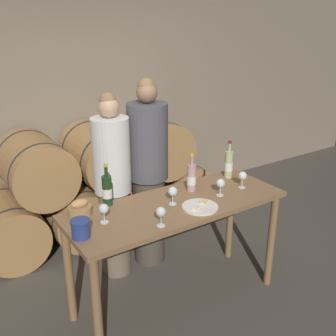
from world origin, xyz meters
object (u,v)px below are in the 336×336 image
(wine_glass_left, at_px, (161,213))
(wine_glass_far_right, at_px, (243,176))
(blue_crock, at_px, (81,228))
(cheese_plate, at_px, (200,207))
(wine_glass_center, at_px, (173,192))
(tasting_table, at_px, (177,218))
(wine_bottle_white, at_px, (229,164))
(person_left, at_px, (113,187))
(bread_basket, at_px, (80,209))
(wine_glass_far_left, at_px, (104,209))
(wine_glass_right, at_px, (221,184))
(wine_bottle_red, at_px, (107,190))
(person_right, at_px, (148,175))
(wine_bottle_rose, at_px, (192,178))

(wine_glass_left, bearing_deg, wine_glass_far_right, 11.09)
(blue_crock, distance_m, cheese_plate, 0.92)
(wine_glass_far_right, bearing_deg, wine_glass_center, 174.92)
(blue_crock, relative_size, cheese_plate, 0.47)
(tasting_table, bearing_deg, blue_crock, -174.74)
(wine_bottle_white, distance_m, cheese_plate, 0.70)
(person_left, relative_size, cheese_plate, 6.15)
(wine_glass_left, bearing_deg, bread_basket, 131.31)
(wine_glass_center, bearing_deg, tasting_table, -8.26)
(wine_glass_far_left, height_order, wine_glass_right, same)
(wine_glass_left, distance_m, wine_glass_right, 0.69)
(person_left, relative_size, wine_bottle_white, 5.01)
(tasting_table, bearing_deg, wine_bottle_red, 149.46)
(person_right, xyz_separation_m, wine_glass_far_right, (0.50, -0.72, 0.12))
(wine_glass_right, bearing_deg, cheese_plate, -162.24)
(person_right, bearing_deg, wine_bottle_rose, -79.11)
(wine_bottle_red, xyz_separation_m, cheese_plate, (0.56, -0.43, -0.11))
(tasting_table, height_order, wine_glass_center, wine_glass_center)
(person_right, distance_m, wine_bottle_white, 0.74)
(blue_crock, bearing_deg, wine_bottle_white, 10.09)
(wine_bottle_red, bearing_deg, person_right, 33.49)
(blue_crock, xyz_separation_m, wine_glass_center, (0.78, 0.08, 0.03))
(wine_bottle_white, relative_size, wine_glass_center, 2.37)
(person_right, distance_m, wine_bottle_red, 0.72)
(wine_bottle_white, height_order, wine_glass_right, wine_bottle_white)
(wine_bottle_red, relative_size, wine_glass_far_right, 2.32)
(person_left, distance_m, wine_glass_right, 0.97)
(tasting_table, distance_m, wine_glass_right, 0.44)
(cheese_plate, bearing_deg, wine_glass_left, -169.41)
(person_right, distance_m, wine_bottle_rose, 0.56)
(person_left, height_order, cheese_plate, person_left)
(wine_bottle_white, bearing_deg, blue_crock, -169.91)
(wine_glass_right, distance_m, wine_glass_far_right, 0.26)
(wine_bottle_rose, xyz_separation_m, wine_glass_center, (-0.27, -0.13, -0.01))
(cheese_plate, bearing_deg, wine_glass_far_right, 11.46)
(bread_basket, bearing_deg, wine_glass_left, -48.69)
(wine_glass_far_right, bearing_deg, person_right, 124.74)
(bread_basket, bearing_deg, person_left, 42.92)
(blue_crock, bearing_deg, cheese_plate, -5.40)
(tasting_table, bearing_deg, wine_glass_center, 171.74)
(wine_bottle_red, height_order, wine_glass_center, wine_bottle_red)
(wine_bottle_rose, distance_m, wine_glass_right, 0.25)
(person_left, height_order, wine_glass_left, person_left)
(wine_bottle_white, height_order, wine_glass_far_right, wine_bottle_white)
(cheese_plate, relative_size, wine_glass_far_right, 1.93)
(wine_bottle_red, xyz_separation_m, wine_glass_far_left, (-0.14, -0.25, -0.02))
(person_right, xyz_separation_m, wine_bottle_red, (-0.59, -0.39, 0.13))
(wine_glass_right, bearing_deg, person_right, 107.94)
(tasting_table, xyz_separation_m, cheese_plate, (0.10, -0.16, 0.14))
(cheese_plate, xyz_separation_m, wine_glass_right, (0.27, 0.09, 0.09))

